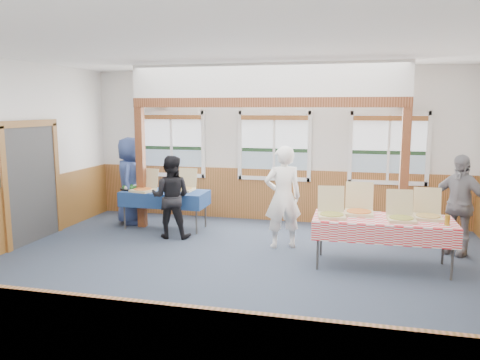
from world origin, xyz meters
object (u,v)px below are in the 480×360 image
object	(u,v)px
woman_black	(171,197)
person_grey	(458,205)
table_right	(383,222)
woman_white	(283,197)
table_left	(165,194)
man_blue	(130,181)

from	to	relation	value
woman_black	person_grey	size ratio (longest dim) A/B	0.93
table_right	woman_white	size ratio (longest dim) A/B	1.18
table_right	person_grey	bearing A→B (deg)	40.67
table_right	woman_white	distance (m)	1.74
woman_white	woman_black	distance (m)	2.11
table_left	person_grey	world-z (taller)	person_grey
woman_white	man_blue	xyz separation A→B (m)	(-3.33, 0.96, 0.02)
person_grey	table_left	bearing A→B (deg)	-148.04
person_grey	woman_white	bearing A→B (deg)	-137.21
woman_black	man_blue	size ratio (longest dim) A/B	0.85
table_left	table_right	xyz separation A→B (m)	(4.08, -1.37, 0.01)
table_left	man_blue	xyz separation A→B (m)	(-0.86, 0.23, 0.21)
woman_black	table_left	bearing A→B (deg)	-64.48
man_blue	woman_black	bearing A→B (deg)	-138.38
man_blue	person_grey	size ratio (longest dim) A/B	1.09
table_right	woman_white	xyz separation A→B (m)	(-1.61, 0.65, 0.18)
table_left	woman_black	size ratio (longest dim) A/B	1.19
table_right	person_grey	world-z (taller)	person_grey
woman_black	man_blue	bearing A→B (deg)	-40.20
woman_black	man_blue	distance (m)	1.47
table_right	person_grey	size ratio (longest dim) A/B	1.26
woman_white	man_blue	distance (m)	3.46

